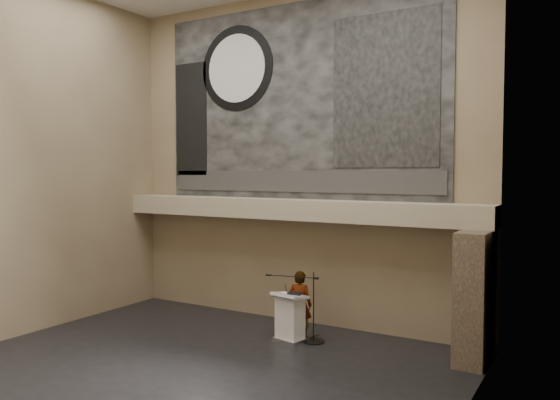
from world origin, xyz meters
The scene contains 20 objects.
floor centered at (0.00, 0.00, 0.00)m, with size 10.00×10.00×0.00m, color black.
wall_back centered at (0.00, 4.00, 4.25)m, with size 10.00×0.02×8.50m, color #77624B.
wall_front centered at (0.00, -4.00, 4.25)m, with size 10.00×0.02×8.50m, color #77624B.
wall_left centered at (-5.00, 0.00, 4.25)m, with size 0.02×8.00×8.50m, color #77624B.
wall_right centered at (5.00, 0.00, 4.25)m, with size 0.02×8.00×8.50m, color #77624B.
soffit centered at (0.00, 3.60, 2.95)m, with size 10.00×0.80×0.50m, color tan.
sprinkler_left centered at (-1.60, 3.55, 2.67)m, with size 0.04×0.04×0.06m, color #B2893D.
sprinkler_right centered at (1.90, 3.55, 2.67)m, with size 0.04×0.04×0.06m, color #B2893D.
banner centered at (0.00, 3.97, 5.70)m, with size 8.00×0.05×5.00m, color black.
banner_text_strip centered at (0.00, 3.93, 3.65)m, with size 7.76×0.02×0.55m, color #2A2A2A.
banner_clock_rim centered at (-1.80, 3.93, 6.70)m, with size 2.30×2.30×0.02m, color black.
banner_clock_face centered at (-1.80, 3.91, 6.70)m, with size 1.84×1.84×0.02m, color silver.
banner_building_print centered at (2.40, 3.93, 5.80)m, with size 2.60×0.02×3.60m, color black.
banner_brick_print centered at (-3.40, 3.93, 5.40)m, with size 1.10×0.02×3.20m, color black.
stone_pier centered at (4.65, 3.15, 1.35)m, with size 0.60×1.40×2.70m, color #433529.
lectern centered at (0.74, 2.40, 0.55)m, with size 0.85×0.68×1.14m.
binder centered at (0.85, 2.41, 1.12)m, with size 0.31×0.25×0.04m, color black.
papers centered at (0.63, 2.38, 1.10)m, with size 0.23×0.32×0.01m, color white.
speaker_person centered at (0.82, 2.73, 0.79)m, with size 0.58×0.38×1.59m, color beige.
mic_stand centered at (1.18, 2.64, 0.24)m, with size 1.41×0.52×1.60m.
Camera 1 is at (6.82, -8.36, 3.90)m, focal length 35.00 mm.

